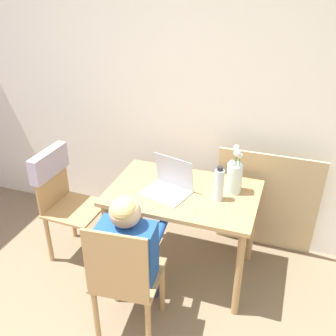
{
  "coord_description": "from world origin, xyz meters",
  "views": [
    {
      "loc": [
        0.93,
        -0.65,
        2.2
      ],
      "look_at": [
        0.14,
        1.61,
        0.91
      ],
      "focal_mm": 42.0,
      "sensor_mm": 36.0,
      "label": 1
    }
  ],
  "objects_px": {
    "chair_spare": "(60,187)",
    "flower_vase": "(234,176)",
    "chair_occupied": "(125,279)",
    "person_seated": "(130,244)",
    "water_bottle": "(219,185)",
    "laptop": "(169,184)"
  },
  "relations": [
    {
      "from": "chair_spare",
      "to": "flower_vase",
      "type": "height_order",
      "value": "flower_vase"
    },
    {
      "from": "chair_occupied",
      "to": "person_seated",
      "type": "distance_m",
      "value": 0.21
    },
    {
      "from": "chair_occupied",
      "to": "chair_spare",
      "type": "height_order",
      "value": "chair_spare"
    },
    {
      "from": "laptop",
      "to": "water_bottle",
      "type": "height_order",
      "value": "water_bottle"
    },
    {
      "from": "chair_occupied",
      "to": "chair_spare",
      "type": "bearing_deg",
      "value": -41.47
    },
    {
      "from": "chair_spare",
      "to": "water_bottle",
      "type": "distance_m",
      "value": 1.26
    },
    {
      "from": "chair_occupied",
      "to": "person_seated",
      "type": "xyz_separation_m",
      "value": [
        -0.01,
        0.12,
        0.18
      ]
    },
    {
      "from": "chair_spare",
      "to": "chair_occupied",
      "type": "bearing_deg",
      "value": -124.22
    },
    {
      "from": "chair_spare",
      "to": "flower_vase",
      "type": "relative_size",
      "value": 2.58
    },
    {
      "from": "chair_occupied",
      "to": "chair_spare",
      "type": "distance_m",
      "value": 1.03
    },
    {
      "from": "chair_spare",
      "to": "laptop",
      "type": "xyz_separation_m",
      "value": [
        0.88,
        0.05,
        0.17
      ]
    },
    {
      "from": "person_seated",
      "to": "laptop",
      "type": "xyz_separation_m",
      "value": [
        0.07,
        0.54,
        0.14
      ]
    },
    {
      "from": "chair_occupied",
      "to": "water_bottle",
      "type": "distance_m",
      "value": 0.87
    },
    {
      "from": "water_bottle",
      "to": "chair_spare",
      "type": "bearing_deg",
      "value": -177.32
    },
    {
      "from": "chair_occupied",
      "to": "laptop",
      "type": "distance_m",
      "value": 0.73
    },
    {
      "from": "water_bottle",
      "to": "laptop",
      "type": "bearing_deg",
      "value": -178.82
    },
    {
      "from": "chair_occupied",
      "to": "flower_vase",
      "type": "bearing_deg",
      "value": -126.77
    },
    {
      "from": "chair_occupied",
      "to": "chair_spare",
      "type": "relative_size",
      "value": 0.99
    },
    {
      "from": "chair_occupied",
      "to": "person_seated",
      "type": "height_order",
      "value": "person_seated"
    },
    {
      "from": "laptop",
      "to": "water_bottle",
      "type": "relative_size",
      "value": 1.45
    },
    {
      "from": "chair_occupied",
      "to": "flower_vase",
      "type": "height_order",
      "value": "flower_vase"
    },
    {
      "from": "person_seated",
      "to": "flower_vase",
      "type": "distance_m",
      "value": 0.87
    }
  ]
}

